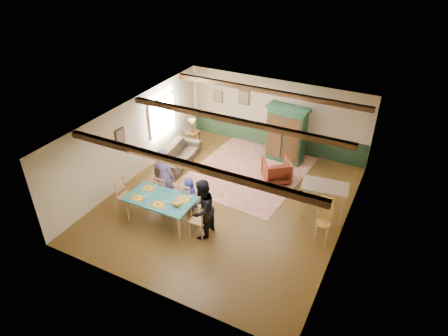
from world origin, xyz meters
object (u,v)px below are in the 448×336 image
at_px(person_child, 190,194).
at_px(bar_stool_right, 323,227).
at_px(armoire, 286,134).
at_px(counter_table, 323,201).
at_px(end_table, 193,138).
at_px(table_lamp, 192,126).
at_px(dining_chair_far_right, 188,197).
at_px(person_woman, 202,209).
at_px(bar_stool_left, 324,217).
at_px(dining_table, 162,210).
at_px(armchair, 276,170).
at_px(sofa, 179,154).
at_px(cat, 176,203).
at_px(dining_chair_end_left, 127,196).
at_px(dining_chair_end_right, 199,219).
at_px(dining_chair_far_left, 164,189).
at_px(person_man, 164,176).

height_order(person_child, bar_stool_right, bar_stool_right).
relative_size(armoire, counter_table, 1.60).
height_order(end_table, table_lamp, table_lamp).
distance_m(dining_chair_far_right, bar_stool_right, 3.96).
distance_m(person_woman, bar_stool_left, 3.35).
distance_m(person_woman, person_child, 1.30).
bearing_deg(bar_stool_left, armoire, 119.23).
bearing_deg(dining_table, end_table, 109.81).
height_order(dining_chair_far_right, person_child, person_child).
height_order(armchair, sofa, armchair).
bearing_deg(armoire, bar_stool_right, -52.18).
xyz_separation_m(cat, armoire, (1.37, 5.06, 0.14)).
distance_m(armchair, counter_table, 2.22).
bearing_deg(bar_stool_right, end_table, 146.14).
relative_size(armoire, table_lamp, 3.97).
relative_size(dining_chair_end_left, dining_chair_end_right, 1.00).
height_order(dining_chair_far_left, person_child, person_child).
relative_size(armoire, end_table, 3.64).
height_order(dining_chair_end_left, sofa, dining_chair_end_left).
bearing_deg(person_woman, dining_chair_far_right, -130.27).
distance_m(dining_chair_end_left, person_child, 1.88).
bearing_deg(person_child, dining_chair_end_right, 133.15).
bearing_deg(dining_chair_end_right, dining_chair_far_right, -133.83).
relative_size(bar_stool_left, bar_stool_right, 1.01).
height_order(dining_chair_end_left, bar_stool_right, bar_stool_right).
relative_size(dining_chair_end_right, sofa, 0.47).
bearing_deg(table_lamp, armoire, 8.73).
xyz_separation_m(counter_table, bar_stool_right, (0.30, -1.15, 0.01)).
relative_size(dining_chair_far_left, armoire, 0.49).
bearing_deg(person_woman, counter_table, 129.88).
relative_size(dining_chair_far_left, person_woman, 0.58).
relative_size(armchair, bar_stool_left, 0.79).
bearing_deg(person_woman, dining_chair_far_left, -113.57).
relative_size(dining_chair_end_right, person_woman, 0.58).
bearing_deg(person_woman, sofa, -138.96).
height_order(cat, table_lamp, table_lamp).
height_order(dining_chair_far_left, dining_chair_end_left, same).
height_order(dining_chair_far_right, cat, dining_chair_far_right).
height_order(dining_chair_end_right, person_child, person_child).
bearing_deg(person_man, bar_stool_right, -176.79).
height_order(dining_chair_end_right, counter_table, counter_table).
bearing_deg(dining_chair_far_left, dining_chair_end_left, 43.83).
bearing_deg(person_man, person_child, -180.00).
bearing_deg(bar_stool_left, cat, -160.57).
height_order(table_lamp, bar_stool_left, bar_stool_left).
distance_m(dining_chair_far_right, end_table, 4.15).
bearing_deg(sofa, counter_table, -103.97).
xyz_separation_m(dining_chair_far_left, person_child, (0.86, 0.10, 0.03)).
distance_m(dining_chair_end_left, sofa, 3.09).
xyz_separation_m(dining_chair_far_right, end_table, (-2.01, 3.63, -0.22)).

